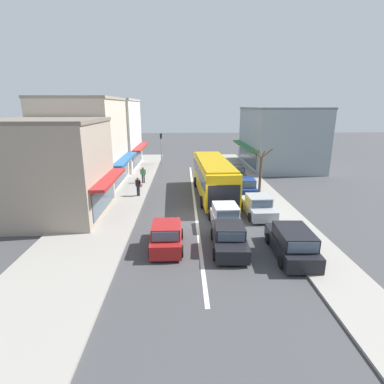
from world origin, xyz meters
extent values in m
plane|color=#3F3F42|center=(0.00, 0.00, 0.00)|extent=(140.00, 140.00, 0.00)
cube|color=silver|center=(0.00, 4.00, 0.00)|extent=(0.20, 28.00, 0.01)
cube|color=gray|center=(-6.80, 6.00, 0.07)|extent=(5.20, 44.00, 0.14)
cube|color=gray|center=(6.20, 6.00, 0.06)|extent=(2.80, 44.00, 0.12)
cube|color=gray|center=(-10.20, 0.71, 3.29)|extent=(7.15, 7.20, 6.58)
cube|color=maroon|center=(-6.17, 0.71, 2.70)|extent=(1.10, 6.63, 0.20)
cube|color=#425160|center=(-6.59, 0.71, 1.40)|extent=(0.06, 5.76, 1.80)
cube|color=#6E6358|center=(-10.20, 0.71, 6.70)|extent=(7.31, 7.20, 0.24)
cube|color=beige|center=(-10.20, 8.91, 4.10)|extent=(6.40, 8.82, 8.20)
cube|color=#23568E|center=(-6.55, 8.91, 2.70)|extent=(1.10, 8.11, 0.20)
cube|color=#425160|center=(-6.97, 8.91, 1.40)|extent=(0.06, 7.06, 1.80)
cube|color=gray|center=(-10.20, 8.91, 8.32)|extent=(6.56, 8.82, 0.24)
cube|color=silver|center=(-10.20, 18.10, 4.11)|extent=(6.92, 9.07, 8.22)
cube|color=maroon|center=(-6.29, 18.10, 2.70)|extent=(1.10, 8.35, 0.20)
cube|color=#425160|center=(-6.71, 18.10, 1.40)|extent=(0.06, 7.26, 1.80)
cube|color=#A19D92|center=(-10.20, 18.10, 8.34)|extent=(7.08, 9.07, 0.24)
cube|color=#84939E|center=(11.50, 18.77, 3.63)|extent=(8.00, 12.56, 7.25)
cube|color=#2D703D|center=(7.05, 18.77, 2.70)|extent=(1.10, 11.55, 0.20)
cube|color=#425160|center=(7.47, 18.77, 1.40)|extent=(0.06, 10.05, 1.80)
cube|color=slate|center=(11.50, 18.77, 7.37)|extent=(8.16, 12.56, 0.24)
cube|color=yellow|center=(1.67, 5.10, 1.76)|extent=(2.92, 10.89, 2.70)
cube|color=#425160|center=(1.67, 5.10, 2.16)|extent=(2.95, 10.46, 0.90)
cube|color=black|center=(1.88, -0.32, 1.56)|extent=(2.25, 0.15, 1.76)
cube|color=#AF890F|center=(1.67, 5.10, 3.17)|extent=(2.77, 10.02, 0.12)
cylinder|color=black|center=(0.29, 8.40, 0.48)|extent=(0.30, 0.97, 0.96)
cylinder|color=black|center=(2.79, 8.50, 0.48)|extent=(0.30, 0.97, 0.96)
cylinder|color=black|center=(0.54, 2.09, 0.48)|extent=(0.30, 0.97, 0.96)
cylinder|color=black|center=(3.04, 2.18, 0.48)|extent=(0.30, 0.97, 0.96)
cube|color=silver|center=(1.77, -1.55, 0.52)|extent=(1.78, 3.76, 0.76)
cube|color=silver|center=(1.79, -1.85, 1.22)|extent=(1.59, 1.96, 0.64)
cube|color=#425160|center=(1.75, -0.89, 1.22)|extent=(1.40, 0.11, 0.54)
cube|color=#425160|center=(1.82, -2.82, 1.22)|extent=(1.37, 0.11, 0.51)
cylinder|color=black|center=(0.91, -0.48, 0.31)|extent=(0.20, 0.63, 0.62)
cylinder|color=black|center=(2.55, -0.41, 0.31)|extent=(0.20, 0.63, 0.62)
cylinder|color=black|center=(1.00, -2.70, 0.31)|extent=(0.20, 0.63, 0.62)
cylinder|color=black|center=(2.64, -2.63, 0.31)|extent=(0.20, 0.63, 0.62)
cube|color=maroon|center=(-1.86, -4.61, 0.52)|extent=(1.67, 3.71, 0.76)
cube|color=maroon|center=(-1.86, -4.91, 1.22)|extent=(1.53, 1.91, 0.64)
cube|color=#425160|center=(-1.87, -3.94, 1.22)|extent=(1.40, 0.07, 0.54)
cube|color=#425160|center=(-1.85, -5.88, 1.22)|extent=(1.37, 0.07, 0.51)
cylinder|color=black|center=(-2.69, -3.51, 0.31)|extent=(0.18, 0.62, 0.62)
cylinder|color=black|center=(-1.05, -3.49, 0.31)|extent=(0.18, 0.62, 0.62)
cylinder|color=black|center=(-2.67, -5.73, 0.31)|extent=(0.18, 0.62, 0.62)
cylinder|color=black|center=(-1.03, -5.71, 0.31)|extent=(0.18, 0.62, 0.62)
cube|color=black|center=(1.58, -4.90, 0.51)|extent=(1.92, 4.28, 0.72)
cube|color=black|center=(1.58, -4.99, 1.17)|extent=(1.64, 1.87, 0.60)
cube|color=#425160|center=(1.62, -4.08, 1.17)|extent=(1.44, 0.13, 0.51)
cube|color=#425160|center=(1.53, -5.91, 1.17)|extent=(1.41, 0.13, 0.48)
cylinder|color=black|center=(0.78, -3.60, 0.31)|extent=(0.21, 0.63, 0.62)
cylinder|color=black|center=(2.50, -3.68, 0.31)|extent=(0.21, 0.63, 0.62)
cylinder|color=black|center=(0.66, -6.11, 0.31)|extent=(0.21, 0.63, 0.62)
cylinder|color=black|center=(2.38, -6.19, 0.31)|extent=(0.21, 0.63, 0.62)
cube|color=black|center=(4.76, -5.68, 0.52)|extent=(1.91, 4.56, 0.76)
cube|color=black|center=(4.74, -6.03, 1.24)|extent=(1.73, 2.65, 0.68)
cube|color=#425160|center=(4.79, -4.71, 1.24)|extent=(1.51, 0.11, 0.58)
cube|color=#425160|center=(4.70, -7.35, 1.24)|extent=(1.48, 0.11, 0.54)
cylinder|color=black|center=(3.92, -4.30, 0.31)|extent=(0.20, 0.63, 0.62)
cylinder|color=black|center=(5.68, -4.36, 0.31)|extent=(0.20, 0.63, 0.62)
cylinder|color=black|center=(3.83, -7.00, 0.31)|extent=(0.20, 0.63, 0.62)
cylinder|color=black|center=(5.59, -7.06, 0.31)|extent=(0.20, 0.63, 0.62)
cube|color=#9EA3A8|center=(4.47, 0.43, 0.51)|extent=(1.86, 4.26, 0.72)
cube|color=#9EA3A8|center=(4.47, 0.33, 1.17)|extent=(1.62, 1.85, 0.60)
cube|color=#425160|center=(4.44, 1.25, 1.17)|extent=(1.44, 0.11, 0.51)
cube|color=#425160|center=(4.50, -0.59, 1.17)|extent=(1.41, 0.11, 0.48)
cylinder|color=black|center=(3.57, 1.66, 0.31)|extent=(0.20, 0.63, 0.62)
cylinder|color=black|center=(5.28, 1.72, 0.31)|extent=(0.20, 0.63, 0.62)
cylinder|color=black|center=(3.65, -0.86, 0.31)|extent=(0.20, 0.63, 0.62)
cylinder|color=black|center=(5.37, -0.80, 0.31)|extent=(0.20, 0.63, 0.62)
cube|color=navy|center=(4.57, 5.67, 0.52)|extent=(1.77, 3.76, 0.76)
cube|color=navy|center=(4.56, 5.38, 1.22)|extent=(1.59, 1.95, 0.64)
cube|color=#425160|center=(4.60, 6.34, 1.22)|extent=(1.40, 0.11, 0.54)
cube|color=#425160|center=(4.52, 4.41, 1.22)|extent=(1.37, 0.11, 0.51)
cylinder|color=black|center=(3.79, 6.81, 0.31)|extent=(0.20, 0.63, 0.62)
cylinder|color=black|center=(5.43, 6.75, 0.31)|extent=(0.20, 0.63, 0.62)
cylinder|color=black|center=(3.71, 4.60, 0.31)|extent=(0.20, 0.63, 0.62)
cylinder|color=black|center=(5.35, 4.54, 0.31)|extent=(0.20, 0.63, 0.62)
cube|color=black|center=(4.77, 11.50, 0.51)|extent=(1.85, 4.25, 0.72)
cube|color=black|center=(4.76, 11.40, 1.17)|extent=(1.61, 1.85, 0.60)
cube|color=#425160|center=(4.79, 12.32, 1.17)|extent=(1.44, 0.10, 0.51)
cube|color=#425160|center=(4.74, 10.49, 1.17)|extent=(1.41, 0.10, 0.48)
cylinder|color=black|center=(3.94, 12.79, 0.31)|extent=(0.20, 0.63, 0.62)
cylinder|color=black|center=(5.66, 12.74, 0.31)|extent=(0.20, 0.63, 0.62)
cylinder|color=black|center=(3.87, 10.27, 0.31)|extent=(0.20, 0.63, 0.62)
cylinder|color=black|center=(5.59, 10.22, 0.31)|extent=(0.20, 0.63, 0.62)
cylinder|color=gray|center=(-3.81, 19.93, 2.10)|extent=(0.12, 0.12, 4.20)
cube|color=black|center=(-3.81, 19.93, 3.85)|extent=(0.24, 0.24, 0.68)
sphere|color=black|center=(-3.67, 19.93, 4.08)|extent=(0.13, 0.13, 0.13)
sphere|color=black|center=(-3.67, 19.93, 3.86)|extent=(0.13, 0.13, 0.13)
sphere|color=green|center=(-3.67, 19.93, 3.64)|extent=(0.13, 0.13, 0.13)
cylinder|color=brown|center=(6.01, 6.09, 1.61)|extent=(0.24, 0.24, 3.22)
cylinder|color=brown|center=(6.01, 6.50, 3.53)|extent=(0.10, 0.89, 0.70)
cylinder|color=brown|center=(6.47, 6.09, 3.62)|extent=(0.99, 0.10, 0.86)
cylinder|color=brown|center=(6.01, 5.62, 3.60)|extent=(0.10, 1.00, 0.83)
cylinder|color=brown|center=(5.65, 6.09, 3.59)|extent=(0.79, 0.10, 0.80)
cylinder|color=#232838|center=(-4.89, 5.13, 0.56)|extent=(0.14, 0.14, 0.84)
cylinder|color=#232838|center=(-4.74, 5.03, 0.56)|extent=(0.14, 0.14, 0.84)
cube|color=black|center=(-4.82, 5.08, 1.26)|extent=(0.42, 0.38, 0.56)
sphere|color=brown|center=(-4.82, 5.08, 1.66)|extent=(0.22, 0.22, 0.22)
cylinder|color=black|center=(-5.02, 5.20, 1.26)|extent=(0.09, 0.09, 0.54)
cylinder|color=black|center=(-4.61, 4.95, 1.26)|extent=(0.09, 0.09, 0.54)
cube|color=maroon|center=(-4.54, 4.93, 1.08)|extent=(0.21, 0.26, 0.22)
cylinder|color=#333338|center=(-5.05, 9.66, 0.56)|extent=(0.14, 0.14, 0.84)
cylinder|color=#333338|center=(-4.87, 9.64, 0.56)|extent=(0.14, 0.14, 0.84)
cube|color=#478951|center=(-4.96, 9.65, 1.26)|extent=(0.39, 0.27, 0.56)
sphere|color=brown|center=(-4.96, 9.65, 1.66)|extent=(0.22, 0.22, 0.22)
cylinder|color=#478951|center=(-5.20, 9.68, 1.26)|extent=(0.09, 0.09, 0.54)
cylinder|color=#478951|center=(-4.72, 9.62, 1.26)|extent=(0.09, 0.09, 0.54)
camera|label=1|loc=(-0.91, -19.95, 7.64)|focal=28.00mm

